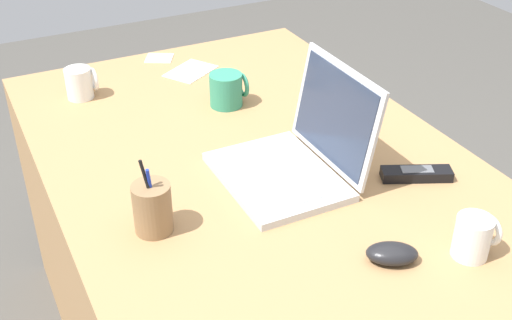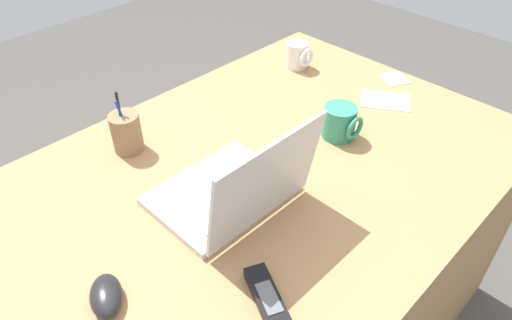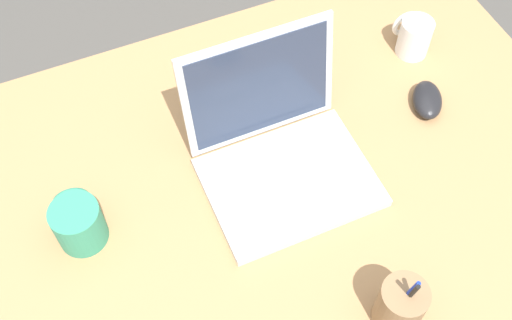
# 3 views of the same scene
# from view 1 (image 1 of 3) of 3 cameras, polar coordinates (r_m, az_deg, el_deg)

# --- Properties ---
(desk) EXTENTS (1.47, 0.96, 0.73)m
(desk) POSITION_cam_1_polar(r_m,az_deg,el_deg) (1.79, 0.00, -9.82)
(desk) COLOR #A87C4F
(desk) RESTS_ON ground
(laptop) EXTENTS (0.31, 0.29, 0.25)m
(laptop) POSITION_cam_1_polar(r_m,az_deg,el_deg) (1.49, 3.62, 0.39)
(laptop) COLOR silver
(laptop) RESTS_ON desk
(computer_mouse) EXTENTS (0.10, 0.12, 0.04)m
(computer_mouse) POSITION_cam_1_polar(r_m,az_deg,el_deg) (1.28, 11.73, -7.96)
(computer_mouse) COLOR black
(computer_mouse) RESTS_ON desk
(coffee_mug_white) EXTENTS (0.07, 0.09, 0.09)m
(coffee_mug_white) POSITION_cam_1_polar(r_m,az_deg,el_deg) (1.90, -15.01, 6.49)
(coffee_mug_white) COLOR white
(coffee_mug_white) RESTS_ON desk
(coffee_mug_tall) EXTENTS (0.09, 0.10, 0.09)m
(coffee_mug_tall) POSITION_cam_1_polar(r_m,az_deg,el_deg) (1.80, -2.52, 6.13)
(coffee_mug_tall) COLOR #338C6B
(coffee_mug_tall) RESTS_ON desk
(coffee_mug_spare) EXTENTS (0.07, 0.08, 0.09)m
(coffee_mug_spare) POSITION_cam_1_polar(r_m,az_deg,el_deg) (1.32, 18.42, -6.32)
(coffee_mug_spare) COLOR white
(coffee_mug_spare) RESTS_ON desk
(cordless_phone) EXTENTS (0.11, 0.16, 0.03)m
(cordless_phone) POSITION_cam_1_polar(r_m,az_deg,el_deg) (1.53, 13.76, -1.18)
(cordless_phone) COLOR black
(cordless_phone) RESTS_ON desk
(pen_holder) EXTENTS (0.08, 0.08, 0.17)m
(pen_holder) POSITION_cam_1_polar(r_m,az_deg,el_deg) (1.33, -8.98, -4.13)
(pen_holder) COLOR olive
(pen_holder) RESTS_ON desk
(paper_note_near_laptop) EXTENTS (0.17, 0.18, 0.00)m
(paper_note_near_laptop) POSITION_cam_1_polar(r_m,az_deg,el_deg) (2.02, -5.70, 7.69)
(paper_note_near_laptop) COLOR white
(paper_note_near_laptop) RESTS_ON desk
(paper_note_left) EXTENTS (0.11, 0.11, 0.00)m
(paper_note_left) POSITION_cam_1_polar(r_m,az_deg,el_deg) (2.13, -8.41, 8.75)
(paper_note_left) COLOR white
(paper_note_left) RESTS_ON desk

